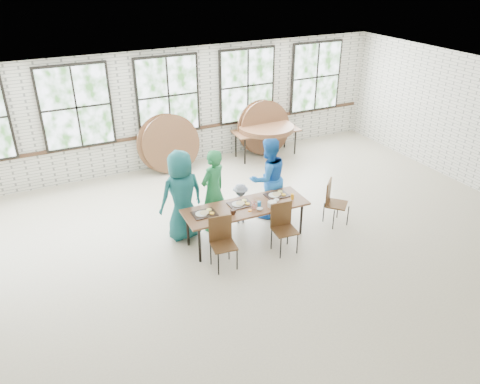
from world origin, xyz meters
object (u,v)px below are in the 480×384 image
at_px(dining_table, 246,209).
at_px(chair_near_right, 283,223).
at_px(chair_near_left, 222,238).
at_px(storage_table, 266,132).

xyz_separation_m(dining_table, chair_near_right, (0.47, -0.59, -0.13)).
distance_m(dining_table, chair_near_left, 0.93).
bearing_deg(storage_table, chair_near_right, -112.29).
bearing_deg(storage_table, chair_near_left, -124.80).
bearing_deg(chair_near_left, storage_table, 59.39).
xyz_separation_m(chair_near_right, storage_table, (1.95, 4.16, 0.13)).
relative_size(chair_near_left, storage_table, 0.52).
height_order(chair_near_left, storage_table, chair_near_left).
distance_m(dining_table, chair_near_right, 0.77).
xyz_separation_m(dining_table, chair_near_left, (-0.75, -0.54, -0.13)).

